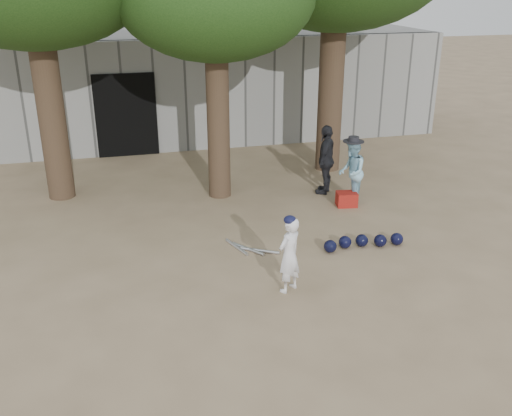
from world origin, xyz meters
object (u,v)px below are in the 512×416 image
object	(u,v)px
boy_player	(289,255)
red_bag	(347,199)
spectator_dark	(326,159)
spectator_blue	(351,172)

from	to	relation	value
boy_player	red_bag	size ratio (longest dim) A/B	2.90
spectator_dark	spectator_blue	bearing A→B (deg)	56.56
red_bag	boy_player	bearing A→B (deg)	-126.50
spectator_dark	red_bag	size ratio (longest dim) A/B	3.68
spectator_blue	spectator_dark	size ratio (longest dim) A/B	0.90
spectator_blue	spectator_dark	bearing A→B (deg)	-137.13
boy_player	spectator_dark	world-z (taller)	spectator_dark
boy_player	spectator_blue	bearing A→B (deg)	-160.46
spectator_blue	red_bag	size ratio (longest dim) A/B	3.32
spectator_blue	red_bag	world-z (taller)	spectator_blue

